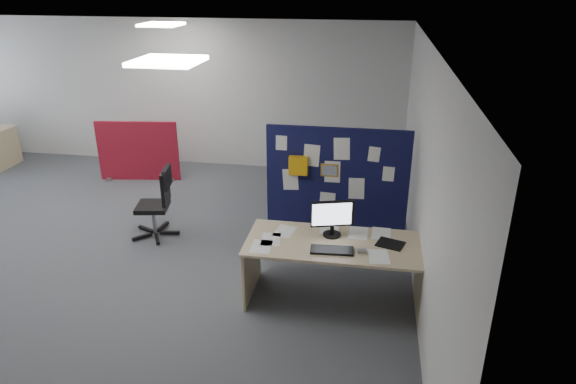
# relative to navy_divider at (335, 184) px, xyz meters

# --- Properties ---
(floor) EXTENTS (9.00, 9.00, 0.00)m
(floor) POSITION_rel_navy_divider_xyz_m (-3.46, -0.86, -0.79)
(floor) COLOR #505358
(floor) RESTS_ON ground
(ceiling) EXTENTS (9.00, 7.00, 0.02)m
(ceiling) POSITION_rel_navy_divider_xyz_m (-3.46, -0.86, 1.91)
(ceiling) COLOR white
(ceiling) RESTS_ON wall_back
(wall_back) EXTENTS (9.00, 0.02, 2.70)m
(wall_back) POSITION_rel_navy_divider_xyz_m (-3.46, 2.64, 0.56)
(wall_back) COLOR silver
(wall_back) RESTS_ON floor
(wall_right) EXTENTS (0.02, 7.00, 2.70)m
(wall_right) POSITION_rel_navy_divider_xyz_m (1.04, -0.86, 0.56)
(wall_right) COLOR silver
(wall_right) RESTS_ON floor
(ceiling_lights) EXTENTS (4.10, 4.10, 0.04)m
(ceiling_lights) POSITION_rel_navy_divider_xyz_m (-3.13, -0.20, 1.88)
(ceiling_lights) COLOR white
(ceiling_lights) RESTS_ON ceiling
(navy_divider) EXTENTS (1.91, 0.30, 1.58)m
(navy_divider) POSITION_rel_navy_divider_xyz_m (0.00, 0.00, 0.00)
(navy_divider) COLOR #0E1135
(navy_divider) RESTS_ON floor
(main_desk) EXTENTS (1.92, 0.86, 0.73)m
(main_desk) POSITION_rel_navy_divider_xyz_m (0.12, -1.48, -0.23)
(main_desk) COLOR tan
(main_desk) RESTS_ON floor
(monitor_main) EXTENTS (0.47, 0.20, 0.42)m
(monitor_main) POSITION_rel_navy_divider_xyz_m (0.07, -1.37, 0.17)
(monitor_main) COLOR black
(monitor_main) RESTS_ON main_desk
(keyboard) EXTENTS (0.46, 0.21, 0.02)m
(keyboard) POSITION_rel_navy_divider_xyz_m (0.11, -1.72, -0.05)
(keyboard) COLOR black
(keyboard) RESTS_ON main_desk
(mouse) EXTENTS (0.11, 0.07, 0.03)m
(mouse) POSITION_rel_navy_divider_xyz_m (0.42, -1.69, -0.05)
(mouse) COLOR gray
(mouse) RESTS_ON main_desk
(paper_tray) EXTENTS (0.33, 0.30, 0.01)m
(paper_tray) POSITION_rel_navy_divider_xyz_m (0.71, -1.47, -0.06)
(paper_tray) COLOR black
(paper_tray) RESTS_ON main_desk
(red_divider) EXTENTS (1.42, 0.30, 1.07)m
(red_divider) POSITION_rel_navy_divider_xyz_m (-3.60, 1.60, -0.27)
(red_divider) COLOR maroon
(red_divider) RESTS_ON floor
(office_chair) EXTENTS (0.66, 0.65, 1.00)m
(office_chair) POSITION_rel_navy_divider_xyz_m (-2.39, -0.37, -0.23)
(office_chair) COLOR black
(office_chair) RESTS_ON floor
(desk_papers) EXTENTS (1.48, 0.87, 0.00)m
(desk_papers) POSITION_rel_navy_divider_xyz_m (-0.01, -1.44, -0.06)
(desk_papers) COLOR white
(desk_papers) RESTS_ON main_desk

